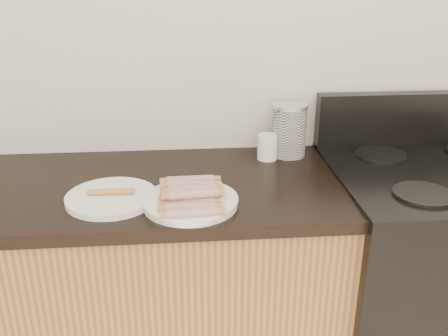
{
  "coord_description": "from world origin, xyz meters",
  "views": [
    {
      "loc": [
        -0.09,
        0.22,
        1.55
      ],
      "look_at": [
        0.02,
        1.62,
        0.97
      ],
      "focal_mm": 40.0,
      "sensor_mm": 36.0,
      "label": 1
    }
  ],
  "objects": [
    {
      "name": "wall_back",
      "position": [
        0.0,
        2.0,
        1.3
      ],
      "size": [
        4.0,
        0.04,
        2.6
      ],
      "primitive_type": "cube",
      "color": "silver",
      "rests_on": "ground"
    },
    {
      "name": "mug",
      "position": [
        0.2,
        1.87,
        0.94
      ],
      "size": [
        0.09,
        0.09,
        0.09
      ],
      "primitive_type": "cylinder",
      "rotation": [
        0.0,
        0.0,
        -0.23
      ],
      "color": "white",
      "rests_on": "counter_slab"
    },
    {
      "name": "burner_far_left",
      "position": [
        0.61,
        1.84,
        0.92
      ],
      "size": [
        0.18,
        0.18,
        0.01
      ],
      "primitive_type": "cylinder",
      "color": "black",
      "rests_on": "stove"
    },
    {
      "name": "main_plate",
      "position": [
        -0.08,
        1.52,
        0.91
      ],
      "size": [
        0.36,
        0.36,
        0.02
      ],
      "primitive_type": "cylinder",
      "rotation": [
        0.0,
        0.0,
        -0.39
      ],
      "color": "silver",
      "rests_on": "counter_slab"
    },
    {
      "name": "stove_panel",
      "position": [
        0.78,
        1.96,
        1.01
      ],
      "size": [
        0.76,
        0.06,
        0.2
      ],
      "primitive_type": "cube",
      "color": "black",
      "rests_on": "stove"
    },
    {
      "name": "canister",
      "position": [
        0.28,
        1.91,
        1.0
      ],
      "size": [
        0.12,
        0.12,
        0.19
      ],
      "rotation": [
        0.0,
        0.0,
        -0.12
      ],
      "color": "silver",
      "rests_on": "counter_slab"
    },
    {
      "name": "hotdog_pile",
      "position": [
        -0.08,
        1.52,
        0.94
      ],
      "size": [
        0.13,
        0.25,
        0.05
      ],
      "rotation": [
        0.0,
        0.0,
        0.0
      ],
      "color": "maroon",
      "rests_on": "main_plate"
    },
    {
      "name": "side_plate",
      "position": [
        -0.31,
        1.57,
        0.91
      ],
      "size": [
        0.32,
        0.32,
        0.02
      ],
      "primitive_type": "cylinder",
      "rotation": [
        0.0,
        0.0,
        -0.21
      ],
      "color": "white",
      "rests_on": "counter_slab"
    },
    {
      "name": "plain_sausages",
      "position": [
        -0.31,
        1.57,
        0.93
      ],
      "size": [
        0.12,
        0.02,
        0.02
      ],
      "rotation": [
        0.0,
        0.0,
        -0.0
      ],
      "color": "tan",
      "rests_on": "side_plate"
    },
    {
      "name": "cabinet_base",
      "position": [
        -0.7,
        1.69,
        0.43
      ],
      "size": [
        2.2,
        0.59,
        0.86
      ],
      "primitive_type": "cube",
      "color": "olive",
      "rests_on": "floor"
    },
    {
      "name": "burner_near_left",
      "position": [
        0.61,
        1.51,
        0.92
      ],
      "size": [
        0.18,
        0.18,
        0.01
      ],
      "primitive_type": "cylinder",
      "color": "black",
      "rests_on": "stove"
    },
    {
      "name": "stove",
      "position": [
        0.78,
        1.68,
        0.46
      ],
      "size": [
        0.76,
        0.65,
        0.91
      ],
      "color": "black",
      "rests_on": "floor"
    }
  ]
}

